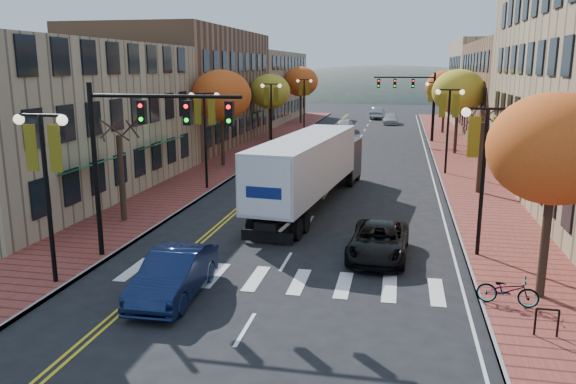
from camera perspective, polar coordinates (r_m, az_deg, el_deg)
The scene contains 32 objects.
ground at distance 18.82m, azimuth -2.71°, elevation -11.12°, with size 200.00×200.00×0.00m, color black.
sidewalk_left at distance 51.49m, azimuth -3.70°, elevation 4.24°, with size 4.00×85.00×0.15m, color brown.
sidewalk_right at distance 49.99m, azimuth 16.70°, elevation 3.48°, with size 4.00×85.00×0.15m, color brown.
building_left_near at distance 36.63m, azimuth -24.33°, elevation 6.71°, with size 12.00×22.00×9.00m, color #9E8966.
building_left_mid at distance 56.85m, azimuth -10.79°, elevation 10.33°, with size 12.00×24.00×11.00m, color brown.
building_left_far at distance 80.59m, azimuth -4.02°, elevation 10.61°, with size 12.00×26.00×9.50m, color #9E8966.
building_right_mid at distance 60.46m, azimuth 25.30°, elevation 9.01°, with size 15.00×24.00×10.00m, color brown.
building_right_far at distance 81.97m, azimuth 21.72°, elevation 10.32°, with size 15.00×20.00×11.00m, color #9E8966.
tree_left_a at distance 28.52m, azimuth -16.56°, elevation 1.35°, with size 0.28×0.28×4.20m.
tree_left_b at distance 42.84m, azimuth -6.78°, elevation 9.71°, with size 4.48×4.48×7.21m.
tree_left_c at distance 58.27m, azimuth -1.84°, elevation 10.16°, with size 4.16×4.16×6.69m.
tree_left_d at distance 75.88m, azimuth 1.31°, elevation 11.15°, with size 4.61×4.61×7.42m.
tree_right_a at distance 19.45m, azimuth 25.47°, elevation 3.96°, with size 4.16×4.16×6.69m.
tree_right_b at distance 35.42m, azimuth 18.96°, elevation 3.31°, with size 0.28×0.28×4.20m.
tree_right_c at distance 50.96m, azimuth 16.94°, elevation 9.71°, with size 4.48×4.48×7.21m.
tree_right_d at distance 66.90m, azimuth 15.66°, elevation 10.23°, with size 4.35×4.35×7.00m.
lamp_left_a at distance 20.67m, azimuth -23.48°, elevation 2.45°, with size 1.96×0.36×6.05m.
lamp_left_b at distance 34.89m, azimuth -8.44°, elevation 7.11°, with size 1.96×0.36×6.05m.
lamp_left_c at distance 52.14m, azimuth -1.72°, elevation 9.03°, with size 1.96×0.36×6.05m.
lamp_left_d at distance 69.76m, azimuth 1.66°, elevation 9.94°, with size 1.96×0.36×6.05m.
lamp_right_a at distance 23.16m, azimuth 19.36°, elevation 3.78°, with size 1.96×0.36×6.05m.
lamp_right_b at distance 40.95m, azimuth 16.01°, elevation 7.56°, with size 1.96×0.36×6.05m.
lamp_right_c at distance 58.87m, azimuth 14.68°, elevation 9.04°, with size 1.96×0.36×6.05m.
traffic_mast_near at distance 22.11m, azimuth -14.88°, elevation 5.33°, with size 6.10×0.35×7.00m.
traffic_mast_far at distance 58.76m, azimuth 12.72°, elevation 9.75°, with size 6.10×0.34×7.00m.
semi_truck at distance 30.90m, azimuth 2.50°, elevation 2.84°, with size 4.29×16.09×3.98m.
navy_sedan at distance 19.31m, azimuth -11.50°, elevation -8.19°, with size 1.68×4.81×1.59m, color #0E1839.
black_suv at distance 23.03m, azimuth 9.19°, elevation -4.94°, with size 2.27×4.92×1.37m, color black.
car_far_white at distance 66.61m, azimuth 5.74°, elevation 6.73°, with size 1.85×4.59×1.56m, color silver.
car_far_silver at distance 77.00m, azimuth 10.39°, elevation 7.30°, with size 1.89×4.66×1.35m, color #B1B0B8.
car_far_oncoming at distance 84.80m, azimuth 9.07°, elevation 7.92°, with size 1.74×5.00×1.65m, color #9C9CA3.
bicycle at distance 19.36m, azimuth 21.42°, elevation -9.27°, with size 0.65×1.87×0.98m, color gray.
Camera 1 is at (4.23, -16.69, 7.58)m, focal length 35.00 mm.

